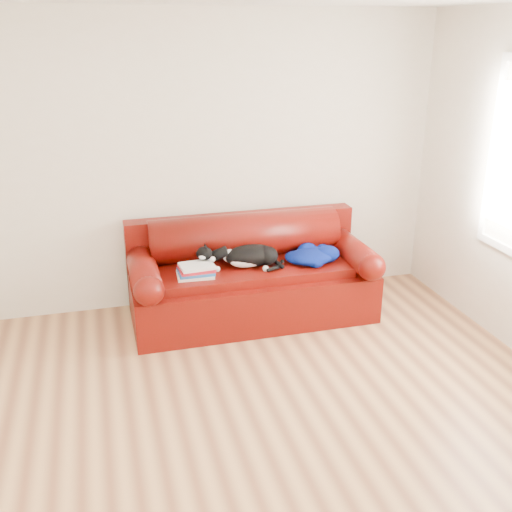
{
  "coord_description": "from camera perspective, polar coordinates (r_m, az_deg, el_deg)",
  "views": [
    {
      "loc": [
        -0.86,
        -3.19,
        2.42
      ],
      "look_at": [
        0.38,
        1.35,
        0.63
      ],
      "focal_mm": 42.0,
      "sensor_mm": 36.0,
      "label": 1
    }
  ],
  "objects": [
    {
      "name": "ground",
      "position": [
        4.09,
        -0.17,
        -15.37
      ],
      "size": [
        4.5,
        4.5,
        0.0
      ],
      "primitive_type": "plane",
      "color": "brown",
      "rests_on": "ground"
    },
    {
      "name": "room_shell",
      "position": [
        3.43,
        1.74,
        8.2
      ],
      "size": [
        4.52,
        4.02,
        2.61
      ],
      "color": "beige",
      "rests_on": "ground"
    },
    {
      "name": "sofa_base",
      "position": [
        5.31,
        -0.41,
        -3.39
      ],
      "size": [
        2.1,
        0.9,
        0.5
      ],
      "color": "#380D02",
      "rests_on": "ground"
    },
    {
      "name": "sofa_back",
      "position": [
        5.41,
        -1.08,
        0.57
      ],
      "size": [
        2.1,
        1.01,
        0.88
      ],
      "color": "#380D02",
      "rests_on": "ground"
    },
    {
      "name": "book_stack",
      "position": [
        4.97,
        -5.73,
        -1.38
      ],
      "size": [
        0.31,
        0.25,
        0.1
      ],
      "rotation": [
        0.0,
        0.0,
        0.02
      ],
      "color": "beige",
      "rests_on": "sofa_base"
    },
    {
      "name": "cat",
      "position": [
        5.13,
        -0.57,
        -0.03
      ],
      "size": [
        0.62,
        0.38,
        0.24
      ],
      "rotation": [
        0.0,
        0.0,
        -0.33
      ],
      "color": "black",
      "rests_on": "sofa_base"
    },
    {
      "name": "blanket",
      "position": [
        5.26,
        5.38,
        0.09
      ],
      "size": [
        0.54,
        0.44,
        0.14
      ],
      "rotation": [
        0.0,
        0.0,
        0.32
      ],
      "color": "#020648",
      "rests_on": "sofa_base"
    }
  ]
}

